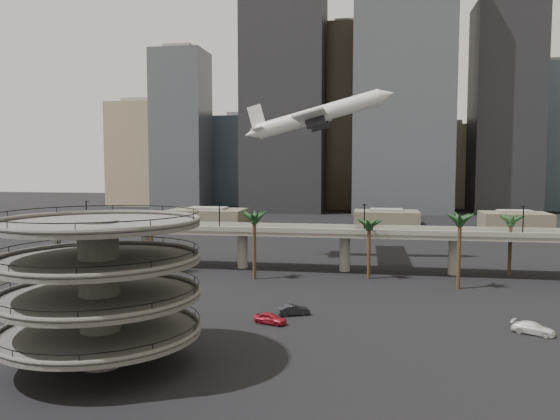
% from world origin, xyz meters
% --- Properties ---
extents(ground, '(700.00, 700.00, 0.00)m').
position_xyz_m(ground, '(0.00, 0.00, 0.00)').
color(ground, black).
rests_on(ground, ground).
extents(parking_ramp, '(22.20, 22.20, 17.35)m').
position_xyz_m(parking_ramp, '(-13.00, -4.00, 9.84)').
color(parking_ramp, '#4B4846').
rests_on(parking_ramp, ground).
extents(overpass, '(130.00, 9.30, 14.70)m').
position_xyz_m(overpass, '(0.00, 55.00, 7.34)').
color(overpass, gray).
rests_on(overpass, ground).
extents(palm_trees, '(76.40, 18.40, 14.00)m').
position_xyz_m(palm_trees, '(11.58, 47.18, 11.30)').
color(palm_trees, '#4B3220').
rests_on(palm_trees, ground).
extents(low_buildings, '(135.00, 27.50, 6.80)m').
position_xyz_m(low_buildings, '(6.89, 142.30, 2.86)').
color(low_buildings, brown).
rests_on(low_buildings, ground).
extents(skyline, '(269.00, 86.00, 125.15)m').
position_xyz_m(skyline, '(15.11, 217.08, 45.78)').
color(skyline, gray).
rests_on(skyline, ground).
extents(airborne_jet, '(35.64, 31.30, 12.79)m').
position_xyz_m(airborne_jet, '(3.66, 68.68, 33.67)').
color(airborne_jet, silver).
rests_on(airborne_jet, ground).
extents(car_a, '(5.02, 3.19, 1.59)m').
position_xyz_m(car_a, '(2.58, 14.76, 0.80)').
color(car_a, '#A81827').
rests_on(car_a, ground).
extents(car_b, '(4.98, 3.33, 1.55)m').
position_xyz_m(car_b, '(5.19, 19.72, 0.78)').
color(car_b, black).
rests_on(car_b, ground).
extents(car_c, '(5.78, 4.35, 1.56)m').
position_xyz_m(car_c, '(37.61, 16.02, 0.78)').
color(car_c, silver).
rests_on(car_c, ground).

